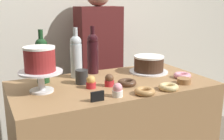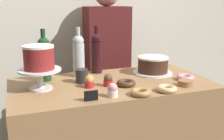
{
  "view_description": "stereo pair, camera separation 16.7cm",
  "coord_description": "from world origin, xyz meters",
  "px_view_note": "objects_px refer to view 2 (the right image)",
  "views": [
    {
      "loc": [
        -0.71,
        -1.46,
        1.45
      ],
      "look_at": [
        0.0,
        0.0,
        1.04
      ],
      "focal_mm": 44.15,
      "sensor_mm": 36.0,
      "label": 1
    },
    {
      "loc": [
        -0.55,
        -1.52,
        1.45
      ],
      "look_at": [
        0.0,
        0.0,
        1.04
      ],
      "focal_mm": 44.15,
      "sensor_mm": 36.0,
      "label": 2
    }
  ],
  "objects_px": {
    "donut_glazed": "(167,89)",
    "coffee_cup_ceramic": "(82,76)",
    "wine_bottle_clear": "(79,55)",
    "cookie_stack": "(185,83)",
    "white_layer_cake": "(39,57)",
    "chocolate_round_cake": "(153,64)",
    "price_sign_chalkboard": "(91,96)",
    "wine_bottle_dark_red": "(96,52)",
    "cupcake_chocolate": "(108,80)",
    "barista_figure": "(107,73)",
    "donut_chocolate": "(126,83)",
    "cupcake_caramel": "(89,82)",
    "donut_maple": "(141,92)",
    "donut_pink": "(185,77)",
    "cupcake_strawberry": "(113,90)",
    "wine_bottle_green": "(44,58)",
    "cake_stand_pedestal": "(40,75)"
  },
  "relations": [
    {
      "from": "donut_glazed",
      "to": "coffee_cup_ceramic",
      "type": "xyz_separation_m",
      "value": [
        -0.4,
        0.33,
        0.03
      ]
    },
    {
      "from": "wine_bottle_clear",
      "to": "cookie_stack",
      "type": "height_order",
      "value": "wine_bottle_clear"
    },
    {
      "from": "cookie_stack",
      "to": "white_layer_cake",
      "type": "bearing_deg",
      "value": 164.47
    },
    {
      "from": "chocolate_round_cake",
      "to": "coffee_cup_ceramic",
      "type": "distance_m",
      "value": 0.52
    },
    {
      "from": "price_sign_chalkboard",
      "to": "wine_bottle_dark_red",
      "type": "bearing_deg",
      "value": 70.2
    },
    {
      "from": "cupcake_chocolate",
      "to": "barista_figure",
      "type": "xyz_separation_m",
      "value": [
        0.24,
        0.71,
        -0.15
      ]
    },
    {
      "from": "donut_chocolate",
      "to": "donut_glazed",
      "type": "bearing_deg",
      "value": -46.17
    },
    {
      "from": "wine_bottle_clear",
      "to": "cupcake_chocolate",
      "type": "relative_size",
      "value": 4.38
    },
    {
      "from": "cupcake_caramel",
      "to": "coffee_cup_ceramic",
      "type": "relative_size",
      "value": 0.87
    },
    {
      "from": "donut_chocolate",
      "to": "donut_maple",
      "type": "bearing_deg",
      "value": -87.73
    },
    {
      "from": "chocolate_round_cake",
      "to": "donut_pink",
      "type": "height_order",
      "value": "chocolate_round_cake"
    },
    {
      "from": "cupcake_strawberry",
      "to": "cupcake_chocolate",
      "type": "relative_size",
      "value": 1.0
    },
    {
      "from": "wine_bottle_green",
      "to": "cupcake_chocolate",
      "type": "bearing_deg",
      "value": -36.39
    },
    {
      "from": "cookie_stack",
      "to": "price_sign_chalkboard",
      "type": "relative_size",
      "value": 1.2
    },
    {
      "from": "chocolate_round_cake",
      "to": "donut_chocolate",
      "type": "xyz_separation_m",
      "value": [
        -0.28,
        -0.2,
        -0.05
      ]
    },
    {
      "from": "cake_stand_pedestal",
      "to": "coffee_cup_ceramic",
      "type": "relative_size",
      "value": 2.82
    },
    {
      "from": "cupcake_strawberry",
      "to": "cupcake_chocolate",
      "type": "distance_m",
      "value": 0.19
    },
    {
      "from": "donut_glazed",
      "to": "donut_pink",
      "type": "xyz_separation_m",
      "value": [
        0.23,
        0.16,
        0.0
      ]
    },
    {
      "from": "wine_bottle_green",
      "to": "donut_chocolate",
      "type": "xyz_separation_m",
      "value": [
        0.44,
        -0.28,
        -0.13
      ]
    },
    {
      "from": "donut_glazed",
      "to": "cookie_stack",
      "type": "xyz_separation_m",
      "value": [
        0.16,
        0.06,
        0.0
      ]
    },
    {
      "from": "donut_chocolate",
      "to": "cookie_stack",
      "type": "relative_size",
      "value": 1.33
    },
    {
      "from": "cake_stand_pedestal",
      "to": "wine_bottle_clear",
      "type": "relative_size",
      "value": 0.74
    },
    {
      "from": "coffee_cup_ceramic",
      "to": "cupcake_strawberry",
      "type": "bearing_deg",
      "value": -73.42
    },
    {
      "from": "cupcake_chocolate",
      "to": "wine_bottle_green",
      "type": "bearing_deg",
      "value": 143.61
    },
    {
      "from": "cupcake_chocolate",
      "to": "wine_bottle_clear",
      "type": "bearing_deg",
      "value": 112.53
    },
    {
      "from": "cupcake_caramel",
      "to": "barista_figure",
      "type": "xyz_separation_m",
      "value": [
        0.35,
        0.7,
        -0.15
      ]
    },
    {
      "from": "white_layer_cake",
      "to": "price_sign_chalkboard",
      "type": "bearing_deg",
      "value": -51.25
    },
    {
      "from": "cupcake_strawberry",
      "to": "coffee_cup_ceramic",
      "type": "bearing_deg",
      "value": 106.58
    },
    {
      "from": "chocolate_round_cake",
      "to": "cupcake_strawberry",
      "type": "relative_size",
      "value": 2.81
    },
    {
      "from": "white_layer_cake",
      "to": "coffee_cup_ceramic",
      "type": "height_order",
      "value": "white_layer_cake"
    },
    {
      "from": "cake_stand_pedestal",
      "to": "donut_glazed",
      "type": "bearing_deg",
      "value": -23.23
    },
    {
      "from": "wine_bottle_dark_red",
      "to": "cupcake_caramel",
      "type": "xyz_separation_m",
      "value": [
        -0.14,
        -0.31,
        -0.11
      ]
    },
    {
      "from": "donut_glazed",
      "to": "price_sign_chalkboard",
      "type": "bearing_deg",
      "value": 179.11
    },
    {
      "from": "price_sign_chalkboard",
      "to": "barista_figure",
      "type": "distance_m",
      "value": 1.0
    },
    {
      "from": "wine_bottle_green",
      "to": "cupcake_caramel",
      "type": "bearing_deg",
      "value": -46.62
    },
    {
      "from": "donut_chocolate",
      "to": "barista_figure",
      "type": "bearing_deg",
      "value": 79.75
    },
    {
      "from": "cupcake_chocolate",
      "to": "cake_stand_pedestal",
      "type": "bearing_deg",
      "value": 169.13
    },
    {
      "from": "donut_chocolate",
      "to": "coffee_cup_ceramic",
      "type": "xyz_separation_m",
      "value": [
        -0.23,
        0.15,
        0.03
      ]
    },
    {
      "from": "cake_stand_pedestal",
      "to": "donut_pink",
      "type": "relative_size",
      "value": 2.14
    },
    {
      "from": "cupcake_strawberry",
      "to": "donut_maple",
      "type": "bearing_deg",
      "value": -11.52
    },
    {
      "from": "chocolate_round_cake",
      "to": "donut_maple",
      "type": "relative_size",
      "value": 1.86
    },
    {
      "from": "wine_bottle_green",
      "to": "cupcake_caramel",
      "type": "xyz_separation_m",
      "value": [
        0.22,
        -0.23,
        -0.11
      ]
    },
    {
      "from": "wine_bottle_clear",
      "to": "donut_maple",
      "type": "xyz_separation_m",
      "value": [
        0.22,
        -0.48,
        -0.13
      ]
    },
    {
      "from": "donut_pink",
      "to": "coffee_cup_ceramic",
      "type": "height_order",
      "value": "coffee_cup_ceramic"
    },
    {
      "from": "donut_glazed",
      "to": "cookie_stack",
      "type": "relative_size",
      "value": 1.33
    },
    {
      "from": "white_layer_cake",
      "to": "donut_pink",
      "type": "bearing_deg",
      "value": -7.83
    },
    {
      "from": "wine_bottle_green",
      "to": "donut_chocolate",
      "type": "distance_m",
      "value": 0.53
    },
    {
      "from": "wine_bottle_green",
      "to": "coffee_cup_ceramic",
      "type": "distance_m",
      "value": 0.26
    },
    {
      "from": "donut_chocolate",
      "to": "chocolate_round_cake",
      "type": "bearing_deg",
      "value": 35.15
    },
    {
      "from": "cupcake_caramel",
      "to": "chocolate_round_cake",
      "type": "bearing_deg",
      "value": 17.56
    }
  ]
}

